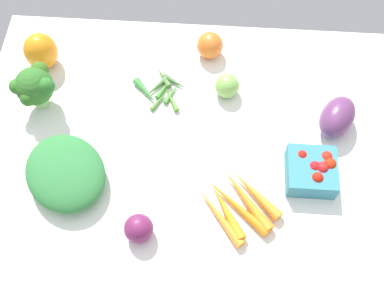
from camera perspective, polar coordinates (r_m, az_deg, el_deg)
tablecloth at (r=115.69cm, az=0.00°, el=-0.71°), size 104.00×76.00×2.00cm
leafy_greens_clump at (r=111.80cm, az=-14.51°, el=-3.27°), size 25.75×26.30×6.70cm
okra_pile at (r=122.88cm, az=-3.64°, el=6.42°), size 14.26×13.31×1.99cm
heirloom_tomato_orange at (r=127.74cm, az=2.09°, el=11.40°), size 6.80×6.80×6.80cm
carrot_bunch at (r=108.00cm, az=5.38°, el=-7.00°), size 19.71×18.62×2.80cm
eggplant at (r=119.54cm, az=16.55°, el=3.02°), size 11.99×13.71×7.56cm
red_onion_center at (r=104.32cm, az=-6.23°, el=-9.75°), size 6.23×6.23×6.23cm
broccoli_head at (r=120.87cm, az=-17.84°, el=6.44°), size 10.83×11.17×11.85cm
heirloom_tomato_green at (r=120.75cm, az=4.10°, el=6.78°), size 6.05×6.05×6.05cm
bell_pepper_orange at (r=130.05cm, az=-17.18°, el=10.28°), size 11.38×11.38×9.91cm
berry_basket at (r=112.20cm, az=13.85°, el=-3.00°), size 10.86×10.86×6.19cm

